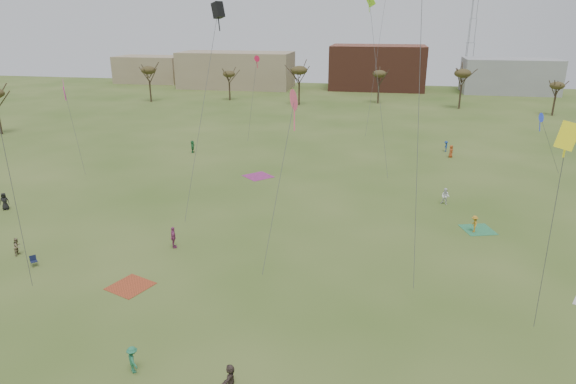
# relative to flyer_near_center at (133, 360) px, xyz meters

# --- Properties ---
(ground) EXTENTS (260.00, 260.00, 0.00)m
(ground) POSITION_rel_flyer_near_center_xyz_m (5.75, 4.97, -0.83)
(ground) COLOR #37551A
(ground) RESTS_ON ground
(flyer_near_center) EXTENTS (1.20, 1.20, 1.67)m
(flyer_near_center) POSITION_rel_flyer_near_center_xyz_m (0.00, 0.00, 0.00)
(flyer_near_center) COLOR #277650
(flyer_near_center) RESTS_ON ground
(spectator_fore_b) EXTENTS (0.68, 0.82, 1.56)m
(spectator_fore_b) POSITION_rel_flyer_near_center_xyz_m (-16.87, 12.00, -0.05)
(spectator_fore_b) COLOR #867455
(spectator_fore_b) RESTS_ON ground
(spectator_fore_c) EXTENTS (0.61, 1.54, 1.62)m
(spectator_fore_c) POSITION_rel_flyer_near_center_xyz_m (5.90, -0.37, -0.02)
(spectator_fore_c) COLOR #4D3E37
(spectator_fore_c) RESTS_ON ground
(flyer_mid_a) EXTENTS (1.08, 0.92, 1.87)m
(flyer_mid_a) POSITION_rel_flyer_near_center_xyz_m (-25.55, 21.15, 0.10)
(flyer_mid_a) COLOR black
(flyer_mid_a) RESTS_ON ground
(flyer_mid_b) EXTENTS (0.65, 1.08, 1.64)m
(flyer_mid_b) POSITION_rel_flyer_near_center_xyz_m (22.28, 24.43, -0.01)
(flyer_mid_b) COLOR #C28724
(flyer_mid_b) RESTS_ON ground
(spectator_mid_d) EXTENTS (0.98, 1.25, 1.98)m
(spectator_mid_d) POSITION_rel_flyer_near_center_xyz_m (-4.30, 15.82, 0.16)
(spectator_mid_d) COLOR #A4447D
(spectator_mid_d) RESTS_ON ground
(spectator_mid_e) EXTENTS (1.09, 0.98, 1.83)m
(spectator_mid_e) POSITION_rel_flyer_near_center_xyz_m (20.36, 31.61, 0.08)
(spectator_mid_e) COLOR white
(spectator_mid_e) RESTS_ON ground
(flyer_far_a) EXTENTS (0.93, 1.78, 1.83)m
(flyer_far_a) POSITION_rel_flyer_near_center_xyz_m (-14.74, 47.37, 0.08)
(flyer_far_a) COLOR #27773F
(flyer_far_a) RESTS_ON ground
(flyer_far_b) EXTENTS (0.90, 1.05, 1.81)m
(flyer_far_b) POSITION_rel_flyer_near_center_xyz_m (23.19, 51.86, 0.07)
(flyer_far_b) COLOR #AC461D
(flyer_far_b) RESTS_ON ground
(flyer_far_c) EXTENTS (0.65, 1.08, 1.63)m
(flyer_far_c) POSITION_rel_flyer_near_center_xyz_m (22.82, 55.18, -0.02)
(flyer_far_c) COLOR navy
(flyer_far_c) RESTS_ON ground
(blanket_red) EXTENTS (3.61, 3.61, 0.03)m
(blanket_red) POSITION_rel_flyer_near_center_xyz_m (-4.86, 8.86, -0.83)
(blanket_red) COLOR #A84021
(blanket_red) RESTS_ON ground
(blanket_plum) EXTENTS (4.42, 4.42, 0.03)m
(blanket_plum) POSITION_rel_flyer_near_center_xyz_m (-2.11, 37.59, -0.83)
(blanket_plum) COLOR #9A2F77
(blanket_plum) RESTS_ON ground
(blanket_olive) EXTENTS (3.47, 3.47, 0.03)m
(blanket_olive) POSITION_rel_flyer_near_center_xyz_m (22.79, 25.02, -0.83)
(blanket_olive) COLOR #328A56
(blanket_olive) RESTS_ON ground
(camp_chair_left) EXTENTS (0.74, 0.74, 0.87)m
(camp_chair_left) POSITION_rel_flyer_near_center_xyz_m (-14.19, 10.42, -0.57)
(camp_chair_left) COLOR #141A38
(camp_chair_left) RESTS_ON ground
(kites_aloft) EXTENTS (59.89, 60.49, 26.86)m
(kites_aloft) POSITION_rel_flyer_near_center_xyz_m (6.45, 40.36, 19.95)
(kites_aloft) COLOR yellow
(kites_aloft) RESTS_ON ground
(tree_line) EXTENTS (117.44, 49.32, 8.91)m
(tree_line) POSITION_rel_flyer_near_center_xyz_m (2.91, 84.09, 6.26)
(tree_line) COLOR #3A2B1E
(tree_line) RESTS_ON ground
(building_tan) EXTENTS (32.00, 14.00, 10.00)m
(building_tan) POSITION_rel_flyer_near_center_xyz_m (-29.25, 119.97, 4.17)
(building_tan) COLOR #937F60
(building_tan) RESTS_ON ground
(building_brick) EXTENTS (26.00, 16.00, 12.00)m
(building_brick) POSITION_rel_flyer_near_center_xyz_m (10.75, 124.97, 5.17)
(building_brick) COLOR brown
(building_brick) RESTS_ON ground
(building_grey) EXTENTS (24.00, 12.00, 9.00)m
(building_grey) POSITION_rel_flyer_near_center_xyz_m (45.75, 122.97, 3.67)
(building_grey) COLOR gray
(building_grey) RESTS_ON ground
(building_tan_west) EXTENTS (20.00, 12.00, 8.00)m
(building_tan_west) POSITION_rel_flyer_near_center_xyz_m (-59.25, 126.97, 3.17)
(building_tan_west) COLOR #937F60
(building_tan_west) RESTS_ON ground
(radio_tower) EXTENTS (1.51, 1.72, 41.00)m
(radio_tower) POSITION_rel_flyer_near_center_xyz_m (35.75, 129.97, 18.38)
(radio_tower) COLOR #9EA3A8
(radio_tower) RESTS_ON ground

